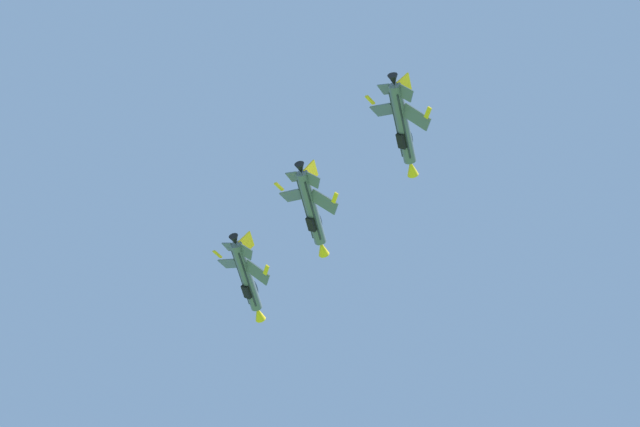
# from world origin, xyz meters

# --- Properties ---
(fighter_jet_lead) EXTENTS (11.03, 13.86, 6.17)m
(fighter_jet_lead) POSITION_xyz_m (27.21, 96.81, 131.69)
(fighter_jet_lead) COLOR #4C5666
(fighter_jet_left_wing) EXTENTS (11.19, 13.86, 5.59)m
(fighter_jet_left_wing) POSITION_xyz_m (31.27, 82.15, 132.05)
(fighter_jet_left_wing) COLOR #4C5666
(fighter_jet_right_wing) EXTENTS (10.96, 13.86, 6.41)m
(fighter_jet_right_wing) POSITION_xyz_m (37.35, 65.24, 132.77)
(fighter_jet_right_wing) COLOR #4C5666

